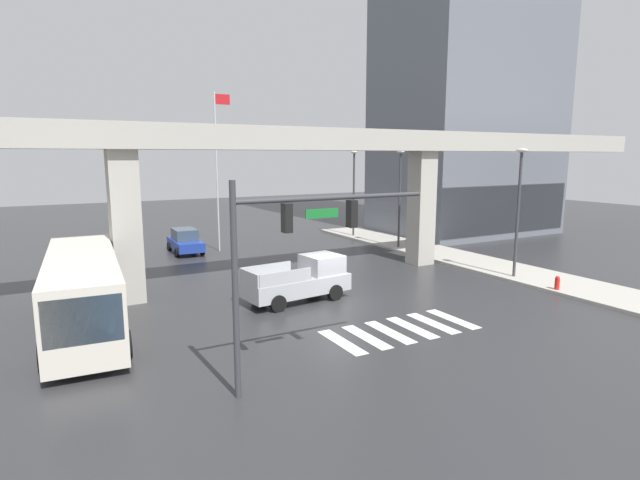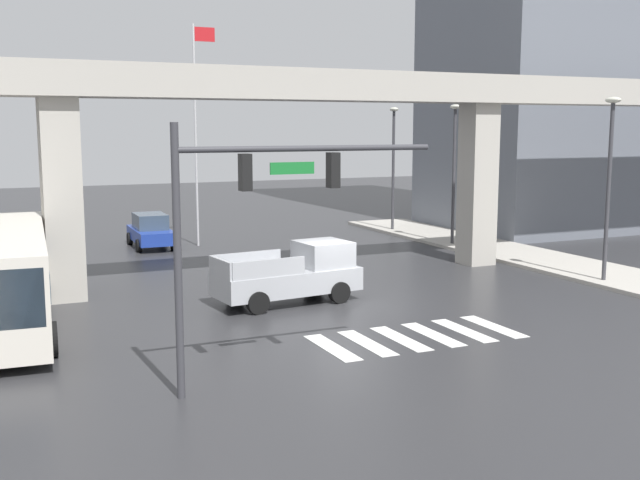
{
  "view_description": "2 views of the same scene",
  "coord_description": "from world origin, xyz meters",
  "px_view_note": "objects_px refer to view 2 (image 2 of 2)",
  "views": [
    {
      "loc": [
        -12.02,
        -19.75,
        6.84
      ],
      "look_at": [
        -0.72,
        0.71,
        2.9
      ],
      "focal_mm": 28.14,
      "sensor_mm": 36.0,
      "label": 1
    },
    {
      "loc": [
        -11.6,
        -23.36,
        6.09
      ],
      "look_at": [
        -0.26,
        1.66,
        2.05
      ],
      "focal_mm": 43.06,
      "sensor_mm": 36.0,
      "label": 2
    }
  ],
  "objects_px": {
    "pickup_truck": "(295,275)",
    "city_bus": "(2,272)",
    "street_lamp_near_corner": "(610,167)",
    "flagpole": "(197,121)",
    "traffic_signal_mast": "(250,203)",
    "sedan_blue": "(151,231)",
    "street_lamp_far_north": "(393,154)",
    "street_lamp_mid_block": "(454,158)"
  },
  "relations": [
    {
      "from": "street_lamp_far_north",
      "to": "city_bus",
      "type": "bearing_deg",
      "value": -146.91
    },
    {
      "from": "flagpole",
      "to": "sedan_blue",
      "type": "bearing_deg",
      "value": 168.64
    },
    {
      "from": "street_lamp_near_corner",
      "to": "street_lamp_far_north",
      "type": "distance_m",
      "value": 16.7
    },
    {
      "from": "street_lamp_far_north",
      "to": "flagpole",
      "type": "bearing_deg",
      "value": -177.17
    },
    {
      "from": "flagpole",
      "to": "pickup_truck",
      "type": "bearing_deg",
      "value": -92.02
    },
    {
      "from": "sedan_blue",
      "to": "traffic_signal_mast",
      "type": "relative_size",
      "value": 0.67
    },
    {
      "from": "street_lamp_near_corner",
      "to": "flagpole",
      "type": "xyz_separation_m",
      "value": [
        -11.82,
        16.11,
        1.87
      ]
    },
    {
      "from": "sedan_blue",
      "to": "street_lamp_near_corner",
      "type": "distance_m",
      "value": 22.19
    },
    {
      "from": "pickup_truck",
      "to": "street_lamp_near_corner",
      "type": "bearing_deg",
      "value": -9.25
    },
    {
      "from": "traffic_signal_mast",
      "to": "street_lamp_far_north",
      "type": "height_order",
      "value": "street_lamp_far_north"
    },
    {
      "from": "sedan_blue",
      "to": "flagpole",
      "type": "height_order",
      "value": "flagpole"
    },
    {
      "from": "pickup_truck",
      "to": "flagpole",
      "type": "height_order",
      "value": "flagpole"
    },
    {
      "from": "street_lamp_far_north",
      "to": "flagpole",
      "type": "xyz_separation_m",
      "value": [
        -11.82,
        -0.58,
        1.87
      ]
    },
    {
      "from": "city_bus",
      "to": "traffic_signal_mast",
      "type": "xyz_separation_m",
      "value": [
        5.07,
        -8.38,
        2.67
      ]
    },
    {
      "from": "street_lamp_near_corner",
      "to": "flagpole",
      "type": "bearing_deg",
      "value": 126.26
    },
    {
      "from": "city_bus",
      "to": "street_lamp_far_north",
      "type": "relative_size",
      "value": 1.51
    },
    {
      "from": "city_bus",
      "to": "street_lamp_mid_block",
      "type": "height_order",
      "value": "street_lamp_mid_block"
    },
    {
      "from": "pickup_truck",
      "to": "flagpole",
      "type": "distance_m",
      "value": 15.13
    },
    {
      "from": "pickup_truck",
      "to": "street_lamp_mid_block",
      "type": "distance_m",
      "value": 15.38
    },
    {
      "from": "sedan_blue",
      "to": "street_lamp_near_corner",
      "type": "relative_size",
      "value": 0.6
    },
    {
      "from": "sedan_blue",
      "to": "flagpole",
      "type": "bearing_deg",
      "value": -11.36
    },
    {
      "from": "pickup_truck",
      "to": "city_bus",
      "type": "distance_m",
      "value": 9.46
    },
    {
      "from": "pickup_truck",
      "to": "street_lamp_near_corner",
      "type": "relative_size",
      "value": 0.73
    },
    {
      "from": "pickup_truck",
      "to": "street_lamp_far_north",
      "type": "bearing_deg",
      "value": 50.03
    },
    {
      "from": "city_bus",
      "to": "flagpole",
      "type": "xyz_separation_m",
      "value": [
        9.92,
        13.58,
        4.7
      ]
    },
    {
      "from": "flagpole",
      "to": "street_lamp_mid_block",
      "type": "bearing_deg",
      "value": -25.4
    },
    {
      "from": "city_bus",
      "to": "street_lamp_near_corner",
      "type": "bearing_deg",
      "value": -6.65
    },
    {
      "from": "city_bus",
      "to": "street_lamp_near_corner",
      "type": "relative_size",
      "value": 1.51
    },
    {
      "from": "street_lamp_near_corner",
      "to": "street_lamp_far_north",
      "type": "bearing_deg",
      "value": 90.0
    },
    {
      "from": "sedan_blue",
      "to": "traffic_signal_mast",
      "type": "xyz_separation_m",
      "value": [
        -2.42,
        -22.44,
        3.54
      ]
    },
    {
      "from": "street_lamp_near_corner",
      "to": "street_lamp_mid_block",
      "type": "xyz_separation_m",
      "value": [
        0.0,
        10.5,
        0.0
      ]
    },
    {
      "from": "city_bus",
      "to": "street_lamp_near_corner",
      "type": "height_order",
      "value": "street_lamp_near_corner"
    },
    {
      "from": "sedan_blue",
      "to": "street_lamp_mid_block",
      "type": "bearing_deg",
      "value": -23.18
    },
    {
      "from": "pickup_truck",
      "to": "street_lamp_mid_block",
      "type": "bearing_deg",
      "value": 34.6
    },
    {
      "from": "pickup_truck",
      "to": "street_lamp_far_north",
      "type": "distance_m",
      "value": 19.5
    },
    {
      "from": "traffic_signal_mast",
      "to": "flagpole",
      "type": "xyz_separation_m",
      "value": [
        4.84,
        21.96,
        2.04
      ]
    },
    {
      "from": "traffic_signal_mast",
      "to": "street_lamp_near_corner",
      "type": "relative_size",
      "value": 0.9
    },
    {
      "from": "sedan_blue",
      "to": "flagpole",
      "type": "relative_size",
      "value": 0.39
    },
    {
      "from": "pickup_truck",
      "to": "street_lamp_far_north",
      "type": "xyz_separation_m",
      "value": [
        12.32,
        14.69,
        3.57
      ]
    },
    {
      "from": "street_lamp_far_north",
      "to": "street_lamp_near_corner",
      "type": "bearing_deg",
      "value": -90.0
    },
    {
      "from": "pickup_truck",
      "to": "street_lamp_near_corner",
      "type": "distance_m",
      "value": 12.98
    },
    {
      "from": "street_lamp_far_north",
      "to": "pickup_truck",
      "type": "bearing_deg",
      "value": -129.97
    }
  ]
}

